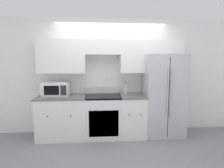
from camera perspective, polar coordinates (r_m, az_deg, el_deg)
ground_plane at (r=3.78m, az=0.37°, el=-18.30°), size 12.00×12.00×0.00m
wall_back at (r=4.01m, az=-0.16°, el=4.80°), size 8.00×0.39×2.60m
lower_cabinets_left at (r=3.97m, az=-15.84°, el=-10.26°), size 1.03×0.64×0.91m
lower_cabinets_right at (r=3.96m, az=6.58°, el=-10.08°), size 0.55×0.64×0.91m
oven_range at (r=3.89m, az=-2.83°, el=-10.28°), size 0.75×0.65×1.07m
refrigerator at (r=4.10m, az=16.07°, el=-3.38°), size 0.86×0.78×1.79m
microwave at (r=3.94m, az=-17.76°, el=-1.53°), size 0.54×0.39×0.29m
bottle at (r=3.92m, az=4.46°, el=-1.86°), size 0.06×0.06×0.26m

